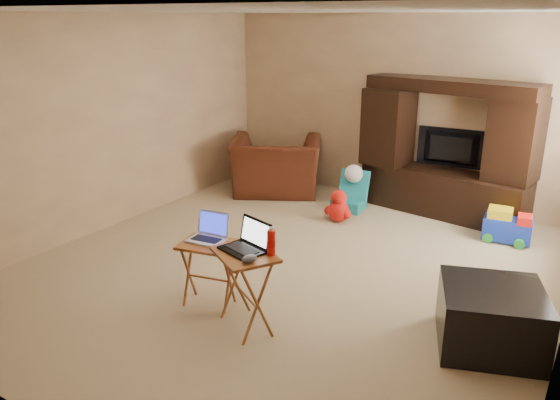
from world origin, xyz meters
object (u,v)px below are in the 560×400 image
Objects in this scene: tray_table_left at (208,274)px; laptop_left at (206,228)px; child_rocker at (349,191)px; mouse_right at (249,259)px; push_toy at (508,225)px; tray_table_right at (246,291)px; television at (450,149)px; recliner at (276,166)px; water_bottle at (271,243)px; ottoman at (491,318)px; entertainment_center at (446,149)px; plush_toy at (339,206)px; laptop_right at (242,237)px; mouse_left at (219,248)px.

laptop_left is at bearing 122.06° from tray_table_left.
mouse_right is (0.68, -3.22, 0.44)m from child_rocker.
tray_table_right is at bearing -122.47° from push_toy.
television is 1.67× the size of push_toy.
water_bottle reaches higher than recliner.
laptop_left is at bearing -164.57° from ottoman.
ottoman is 1.92m from mouse_right.
recliner is 4.28m from ottoman.
child_rocker is at bearing 77.95° from tray_table_left.
child_rocker is 3.26m from ottoman.
entertainment_center is 2.41× the size of television.
ottoman is at bearing 24.70° from water_bottle.
mouse_right is at bearing -30.19° from laptop_left.
water_bottle is (1.98, -3.13, 0.37)m from recliner.
plush_toy is at bearing 81.43° from laptop_left.
laptop_left reaches higher than recliner.
water_bottle reaches higher than plush_toy.
laptop_right is at bearing -26.80° from tray_table_left.
tray_table_right is at bearing -84.76° from child_rocker.
child_rocker is 2.97m from tray_table_left.
ottoman is 2.23m from mouse_left.
water_bottle reaches higher than tray_table_left.
laptop_right is 0.33m from mouse_left.
laptop_left is 2.28× the size of mouse_right.
child_rocker reaches higher than ottoman.
mouse_left reaches higher than push_toy.
plush_toy is 2.49m from tray_table_left.
ottoman is (1.22, -2.80, -0.62)m from entertainment_center.
laptop_left is 0.72m from mouse_right.
laptop_right is 0.24m from mouse_right.
mouse_right reaches higher than child_rocker.
tray_table_right is (0.55, -3.10, 0.07)m from child_rocker.
recliner is (-2.31, -0.57, -0.43)m from television.
plush_toy is at bearing 93.38° from mouse_left.
recliner is at bearing 156.01° from plush_toy.
television is 1.68× the size of child_rocker.
television is at bearing 112.20° from ottoman.
television is 7.30× the size of mouse_left.
mouse_left is (1.46, -3.15, 0.22)m from recliner.
water_bottle is (-0.34, -3.70, -0.06)m from television.
tray_table_right is 2.16× the size of laptop_left.
tray_table_left is 0.85m from water_bottle.
entertainment_center is 3.64m from mouse_left.
push_toy is at bearing 48.70° from laptop_left.
ottoman is at bearing 3.39° from tray_table_left.
water_bottle is at bearing 80.33° from television.
laptop_right reaches higher than child_rocker.
ottoman is 2.42m from laptop_left.
television is 1.48× the size of tray_table_left.
laptop_left is at bearing 83.23° from recliner.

